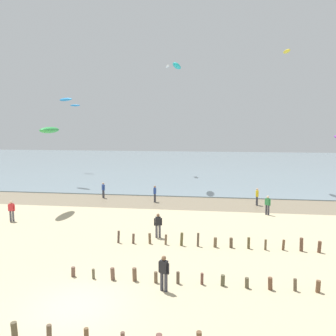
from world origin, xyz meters
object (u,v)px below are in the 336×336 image
object	(u,v)px
person_far_down_beach	(12,210)
person_left_flank	(268,205)
person_right_flank	(164,272)
kite_aloft_0	(177,66)
kite_aloft_1	(75,105)
kite_aloft_4	(287,51)
person_mid_beach	(155,193)
person_nearest_camera	(257,196)
kite_aloft_3	(66,99)
person_by_waterline	(158,225)
person_trailing_behind	(103,190)
kite_aloft_5	(168,66)
kite_aloft_7	(50,130)

from	to	relation	value
person_far_down_beach	person_left_flank	bearing A→B (deg)	13.42
person_left_flank	person_right_flank	size ratio (longest dim) A/B	1.00
kite_aloft_0	kite_aloft_1	xyz separation A→B (m)	(-18.77, 12.98, -3.77)
person_left_flank	kite_aloft_4	xyz separation A→B (m)	(3.68, 13.55, 15.75)
person_mid_beach	kite_aloft_4	bearing A→B (deg)	34.54
person_nearest_camera	person_right_flank	xyz separation A→B (m)	(-6.42, -18.60, 0.00)
kite_aloft_0	kite_aloft_1	distance (m)	23.13
kite_aloft_3	person_mid_beach	bearing A→B (deg)	-5.38
person_by_waterline	person_mid_beach	bearing A→B (deg)	101.31
person_left_flank	person_trailing_behind	bearing A→B (deg)	163.63
person_by_waterline	kite_aloft_0	xyz separation A→B (m)	(-0.99, 19.81, 14.18)
person_mid_beach	person_left_flank	bearing A→B (deg)	-19.02
person_by_waterline	kite_aloft_1	xyz separation A→B (m)	(-19.76, 32.79, 10.41)
kite_aloft_1	kite_aloft_4	bearing A→B (deg)	-6.71
person_right_flank	person_far_down_beach	bearing A→B (deg)	144.63
person_mid_beach	person_by_waterline	bearing A→B (deg)	-78.69
person_nearest_camera	kite_aloft_3	bearing A→B (deg)	159.42
person_nearest_camera	person_by_waterline	xyz separation A→B (m)	(-7.98, -11.03, 0.00)
kite_aloft_5	kite_aloft_1	bearing A→B (deg)	-100.38
kite_aloft_3	kite_aloft_1	bearing A→B (deg)	136.26
kite_aloft_0	person_by_waterline	bearing A→B (deg)	0.45
person_right_flank	person_trailing_behind	xyz separation A→B (m)	(-9.65, 19.84, 0.00)
person_nearest_camera	kite_aloft_4	bearing A→B (deg)	67.34
person_trailing_behind	kite_aloft_0	bearing A→B (deg)	46.69
kite_aloft_5	kite_aloft_4	bearing A→B (deg)	42.85
kite_aloft_0	kite_aloft_4	size ratio (longest dim) A/B	1.58
person_trailing_behind	kite_aloft_7	size ratio (longest dim) A/B	0.50
person_by_waterline	person_right_flank	xyz separation A→B (m)	(1.56, -7.57, 0.00)
person_mid_beach	person_right_flank	xyz separation A→B (m)	(3.78, -18.66, 0.00)
kite_aloft_4	kite_aloft_7	distance (m)	28.83
kite_aloft_1	kite_aloft_5	world-z (taller)	kite_aloft_5
person_right_flank	kite_aloft_5	bearing A→B (deg)	97.80
person_far_down_beach	kite_aloft_3	bearing A→B (deg)	99.73
person_far_down_beach	kite_aloft_5	xyz separation A→B (m)	(8.52, 30.46, 16.45)
kite_aloft_1	person_by_waterline	bearing A→B (deg)	-45.28
person_left_flank	kite_aloft_4	distance (m)	21.10
person_by_waterline	person_right_flank	world-z (taller)	same
person_mid_beach	person_trailing_behind	size ratio (longest dim) A/B	1.00
person_mid_beach	kite_aloft_1	distance (m)	29.78
person_nearest_camera	kite_aloft_7	xyz separation A→B (m)	(-19.07, -4.42, 6.46)
person_left_flank	kite_aloft_7	bearing A→B (deg)	-177.67
kite_aloft_5	kite_aloft_7	distance (m)	28.98
person_nearest_camera	kite_aloft_4	world-z (taller)	kite_aloft_4
person_mid_beach	kite_aloft_4	size ratio (longest dim) A/B	0.84
person_trailing_behind	kite_aloft_5	bearing A→B (deg)	78.71
person_right_flank	kite_aloft_7	xyz separation A→B (m)	(-12.65, 14.18, 6.46)
person_left_flank	person_far_down_beach	world-z (taller)	same
person_by_waterline	person_far_down_beach	distance (m)	12.73
person_mid_beach	kite_aloft_3	bearing A→B (deg)	146.59
kite_aloft_1	kite_aloft_7	size ratio (longest dim) A/B	0.57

